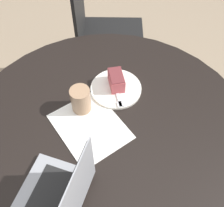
# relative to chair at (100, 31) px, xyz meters

# --- Properties ---
(ground_plane) EXTENTS (12.00, 12.00, 0.00)m
(ground_plane) POSITION_rel_chair_xyz_m (-0.69, 0.57, -0.52)
(ground_plane) COLOR gray
(dining_table) EXTENTS (1.17, 1.17, 0.75)m
(dining_table) POSITION_rel_chair_xyz_m (-0.69, 0.57, 0.08)
(dining_table) COLOR black
(dining_table) RESTS_ON ground_plane
(chair) EXTENTS (0.59, 0.59, 1.02)m
(chair) POSITION_rel_chair_xyz_m (0.00, 0.00, 0.00)
(chair) COLOR black
(chair) RESTS_ON ground_plane
(paper_document) EXTENTS (0.31, 0.27, 0.00)m
(paper_document) POSITION_rel_chair_xyz_m (-0.63, 0.60, 0.23)
(paper_document) COLOR white
(paper_document) RESTS_ON dining_table
(plate) EXTENTS (0.22, 0.22, 0.01)m
(plate) POSITION_rel_chair_xyz_m (-0.56, 0.40, 0.24)
(plate) COLOR silver
(plate) RESTS_ON dining_table
(cake_slice) EXTENTS (0.11, 0.10, 0.07)m
(cake_slice) POSITION_rel_chair_xyz_m (-0.56, 0.39, 0.27)
(cake_slice) COLOR #B74C51
(cake_slice) RESTS_ON plate
(fork) EXTENTS (0.16, 0.11, 0.00)m
(fork) POSITION_rel_chair_xyz_m (-0.60, 0.42, 0.24)
(fork) COLOR silver
(fork) RESTS_ON plate
(coffee_glass) EXTENTS (0.08, 0.08, 0.11)m
(coffee_glass) POSITION_rel_chair_xyz_m (-0.54, 0.57, 0.28)
(coffee_glass) COLOR #997556
(coffee_glass) RESTS_ON dining_table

